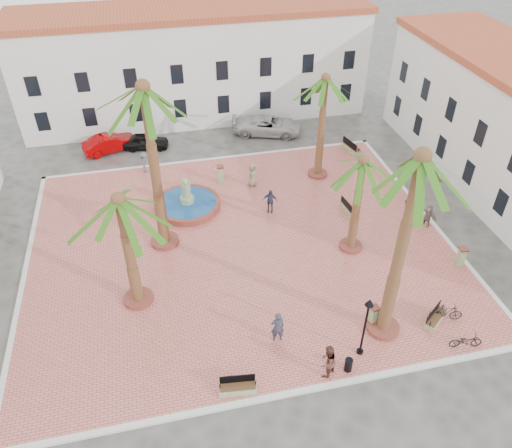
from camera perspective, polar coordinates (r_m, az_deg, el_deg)
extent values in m
plane|color=#56544F|center=(31.72, -1.76, -2.53)|extent=(120.00, 120.00, 0.00)
cube|color=#DA6B61|center=(31.67, -1.77, -2.43)|extent=(26.00, 22.00, 0.15)
cube|color=silver|center=(40.59, -4.89, 7.39)|extent=(26.30, 0.30, 0.16)
cube|color=silver|center=(24.49, 3.66, -18.81)|extent=(26.30, 0.30, 0.16)
cube|color=silver|center=(35.88, 19.03, 0.70)|extent=(0.30, 22.30, 0.16)
cube|color=silver|center=(32.49, -24.96, -5.50)|extent=(0.30, 22.30, 0.16)
cube|color=white|center=(46.84, -6.99, 17.50)|extent=(30.00, 7.00, 9.00)
cube|color=#B54C2C|center=(45.44, -7.48, 23.12)|extent=(30.40, 7.40, 0.50)
cube|color=black|center=(45.12, -23.19, 10.72)|extent=(1.00, 0.12, 1.60)
cube|color=black|center=(44.55, -18.43, 11.53)|extent=(1.00, 0.12, 1.60)
cube|color=black|center=(44.29, -13.56, 12.28)|extent=(1.00, 0.12, 1.60)
cube|color=black|center=(44.35, -8.64, 12.94)|extent=(1.00, 0.12, 1.60)
cube|color=black|center=(44.72, -3.74, 13.50)|extent=(1.00, 0.12, 1.60)
cube|color=black|center=(45.41, 1.07, 13.96)|extent=(1.00, 0.12, 1.60)
cube|color=black|center=(46.38, 5.71, 14.31)|extent=(1.00, 0.12, 1.60)
cube|color=black|center=(47.64, 10.16, 14.57)|extent=(1.00, 0.12, 1.60)
cube|color=black|center=(43.99, -24.16, 14.17)|extent=(1.00, 0.12, 1.60)
cube|color=black|center=(43.40, -19.23, 15.06)|extent=(1.00, 0.12, 1.60)
cube|color=black|center=(43.14, -14.15, 15.86)|extent=(1.00, 0.12, 1.60)
cube|color=black|center=(43.20, -9.02, 16.55)|extent=(1.00, 0.12, 1.60)
cube|color=black|center=(43.58, -3.90, 17.10)|extent=(1.00, 0.12, 1.60)
cube|color=black|center=(44.28, 1.11, 17.52)|extent=(1.00, 0.12, 1.60)
cube|color=black|center=(45.28, 5.96, 17.80)|extent=(1.00, 0.12, 1.60)
cube|color=black|center=(46.57, 10.58, 17.95)|extent=(1.00, 0.12, 1.60)
cube|color=black|center=(35.32, 26.24, 2.22)|extent=(0.12, 1.00, 1.60)
cube|color=black|center=(37.72, 23.17, 5.45)|extent=(0.12, 1.00, 1.60)
cube|color=black|center=(40.32, 20.46, 8.27)|extent=(0.12, 1.00, 1.60)
cube|color=black|center=(43.08, 18.05, 10.72)|extent=(0.12, 1.00, 1.60)
cube|color=black|center=(45.98, 15.91, 12.85)|extent=(0.12, 1.00, 1.60)
cube|color=black|center=(36.36, 24.33, 9.43)|extent=(0.12, 1.00, 1.60)
cube|color=black|center=(39.05, 21.42, 12.08)|extent=(0.12, 1.00, 1.60)
cube|color=black|center=(41.90, 18.85, 14.35)|extent=(0.12, 1.00, 1.60)
cube|color=black|center=(44.87, 16.58, 16.31)|extent=(0.12, 1.00, 1.60)
cylinder|color=brown|center=(34.98, -7.84, 2.21)|extent=(4.56, 4.56, 0.43)
cylinder|color=#194C8C|center=(34.87, -7.87, 2.47)|extent=(4.02, 4.02, 0.07)
cylinder|color=#8DA972|center=(34.86, -7.87, 2.50)|extent=(0.98, 0.98, 0.87)
cylinder|color=#8DA972|center=(34.37, -7.99, 3.69)|extent=(0.65, 0.65, 1.30)
sphere|color=#8DA972|center=(33.93, -8.11, 4.83)|extent=(0.48, 0.48, 0.48)
cylinder|color=brown|center=(32.19, -10.35, -1.89)|extent=(1.78, 1.78, 0.27)
cylinder|color=brown|center=(29.21, -11.48, 5.96)|extent=(0.58, 0.58, 10.10)
sphere|color=brown|center=(26.97, -12.83, 15.11)|extent=(0.78, 0.78, 0.78)
cylinder|color=brown|center=(28.75, -13.28, -8.26)|extent=(1.65, 1.65, 0.25)
cylinder|color=brown|center=(26.46, -14.32, -3.10)|extent=(0.54, 0.54, 6.58)
sphere|color=brown|center=(24.50, -15.49, 2.74)|extent=(0.72, 0.72, 0.72)
cylinder|color=brown|center=(27.41, 14.28, -11.36)|extent=(1.70, 1.70, 0.26)
cylinder|color=brown|center=(23.85, 16.16, -3.11)|extent=(0.55, 0.55, 10.13)
sphere|color=brown|center=(21.03, 18.53, 7.42)|extent=(0.75, 0.75, 0.75)
cylinder|color=brown|center=(31.88, 10.76, -2.46)|extent=(1.45, 1.45, 0.22)
cylinder|color=brown|center=(29.98, 11.45, 2.15)|extent=(0.47, 0.47, 6.08)
sphere|color=brown|center=(28.36, 12.20, 7.15)|extent=(0.63, 0.63, 0.63)
cylinder|color=brown|center=(38.54, 7.04, 5.76)|extent=(1.49, 1.49, 0.22)
cylinder|color=brown|center=(36.67, 7.49, 10.84)|extent=(0.48, 0.48, 7.44)
sphere|color=brown|center=(35.17, 8.00, 16.24)|extent=(0.65, 0.65, 0.65)
cube|color=#8DA972|center=(24.29, -2.08, -18.33)|extent=(1.79, 0.73, 0.39)
cube|color=#56351E|center=(24.11, -2.10, -18.03)|extent=(1.69, 0.67, 0.06)
cube|color=black|center=(24.01, -2.15, -17.26)|extent=(1.64, 0.24, 0.48)
cylinder|color=black|center=(24.00, -4.16, -18.02)|extent=(0.05, 0.05, 0.29)
cylinder|color=black|center=(24.05, -0.06, -17.71)|extent=(0.05, 0.05, 0.29)
cube|color=#8DA972|center=(28.50, 19.82, -10.22)|extent=(1.66, 1.42, 0.37)
cube|color=#56351E|center=(28.35, 19.91, -9.93)|extent=(1.56, 1.32, 0.06)
cube|color=black|center=(28.21, 19.64, -9.40)|extent=(1.31, 0.99, 0.47)
cylinder|color=black|center=(27.73, 19.28, -10.74)|extent=(0.05, 0.05, 0.28)
cylinder|color=black|center=(28.83, 20.60, -8.83)|extent=(0.05, 0.05, 0.28)
cube|color=#8DA972|center=(34.92, 10.49, 1.74)|extent=(0.65, 1.64, 0.35)
cube|color=#56351E|center=(34.80, 10.53, 2.01)|extent=(0.60, 1.55, 0.05)
cube|color=black|center=(34.58, 10.29, 2.28)|extent=(0.20, 1.50, 0.44)
cylinder|color=black|center=(34.22, 11.13, 1.46)|extent=(0.05, 0.05, 0.27)
cylinder|color=black|center=(35.27, 9.99, 2.83)|extent=(0.05, 0.05, 0.27)
cube|color=#8DA972|center=(42.05, 10.86, 8.43)|extent=(1.03, 2.05, 0.44)
cube|color=#56351E|center=(41.93, 10.90, 8.73)|extent=(0.95, 1.93, 0.07)
cube|color=black|center=(41.66, 10.67, 9.02)|extent=(0.48, 1.82, 0.55)
cylinder|color=black|center=(41.24, 11.66, 8.31)|extent=(0.05, 0.05, 0.33)
cylinder|color=black|center=(42.52, 10.20, 9.44)|extent=(0.05, 0.05, 0.33)
cylinder|color=black|center=(26.20, 11.78, -14.05)|extent=(0.34, 0.34, 0.15)
cylinder|color=black|center=(24.91, 12.28, -11.61)|extent=(0.11, 0.11, 3.37)
cone|color=black|center=(23.58, 12.87, -8.70)|extent=(0.41, 0.41, 0.37)
sphere|color=beige|center=(23.68, 12.82, -8.94)|extent=(0.22, 0.22, 0.22)
cylinder|color=black|center=(36.74, 16.97, 2.41)|extent=(0.35, 0.35, 0.15)
cylinder|color=black|center=(35.80, 17.47, 4.71)|extent=(0.12, 0.12, 3.49)
cone|color=black|center=(34.86, 18.05, 7.30)|extent=(0.43, 0.43, 0.39)
sphere|color=beige|center=(34.93, 18.00, 7.10)|extent=(0.23, 0.23, 0.23)
cube|color=#8DA972|center=(27.17, 13.24, -10.21)|extent=(0.43, 0.43, 1.20)
cube|color=brown|center=(26.71, 13.44, -9.28)|extent=(0.53, 0.53, 0.09)
cube|color=#8DA972|center=(37.15, -4.06, 5.63)|extent=(0.45, 0.45, 1.32)
cube|color=brown|center=(36.78, -4.11, 6.57)|extent=(0.56, 0.56, 0.10)
cube|color=#8DA972|center=(32.11, 22.37, -3.56)|extent=(0.43, 0.43, 1.25)
cube|color=brown|center=(31.70, 22.65, -2.64)|extent=(0.53, 0.53, 0.10)
cylinder|color=black|center=(25.22, 10.52, -15.54)|extent=(0.38, 0.38, 0.75)
imported|color=#2E3246|center=(25.54, 2.48, -11.66)|extent=(0.72, 0.49, 1.92)
imported|color=black|center=(27.71, 22.87, -12.20)|extent=(1.74, 0.86, 0.87)
imported|color=#592C24|center=(24.43, 8.18, -15.28)|extent=(1.19, 1.15, 1.93)
imported|color=black|center=(28.57, 20.91, -9.43)|extent=(1.81, 0.94, 1.05)
imported|color=#847659|center=(36.57, -0.42, 5.62)|extent=(1.05, 0.95, 1.80)
imported|color=#383F5C|center=(33.90, 1.61, 2.67)|extent=(1.11, 0.78, 1.75)
imported|color=#56565C|center=(39.22, -12.63, 6.91)|extent=(0.66, 1.09, 1.64)
imported|color=slate|center=(34.59, 19.04, 0.97)|extent=(1.03, 1.54, 1.59)
imported|color=black|center=(42.88, -12.51, 9.22)|extent=(3.95, 2.10, 1.28)
imported|color=#9F0002|center=(43.13, -16.33, 8.86)|extent=(4.66, 2.84, 1.45)
imported|color=#B8B6C0|center=(44.32, 0.51, 11.22)|extent=(5.23, 3.10, 1.42)
imported|color=beige|center=(44.18, 1.48, 11.20)|extent=(6.06, 4.19, 1.54)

